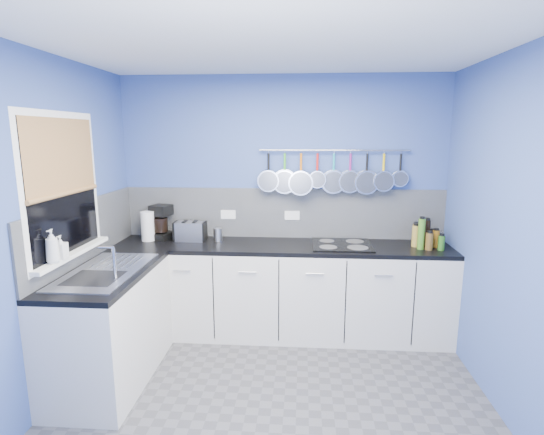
# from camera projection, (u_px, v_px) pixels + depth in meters

# --- Properties ---
(floor) EXTENTS (3.20, 3.00, 0.02)m
(floor) POSITION_uv_depth(u_px,v_px,m) (271.00, 410.00, 3.03)
(floor) COLOR #47474C
(floor) RESTS_ON ground
(ceiling) EXTENTS (3.20, 3.00, 0.02)m
(ceiling) POSITION_uv_depth(u_px,v_px,m) (271.00, 37.00, 2.53)
(ceiling) COLOR white
(ceiling) RESTS_ON ground
(wall_back) EXTENTS (3.20, 0.02, 2.50)m
(wall_back) POSITION_uv_depth(u_px,v_px,m) (282.00, 203.00, 4.26)
(wall_back) COLOR #395096
(wall_back) RESTS_ON ground
(wall_front) EXTENTS (3.20, 0.02, 2.50)m
(wall_front) POSITION_uv_depth(u_px,v_px,m) (235.00, 360.00, 1.30)
(wall_front) COLOR #395096
(wall_front) RESTS_ON ground
(wall_left) EXTENTS (0.02, 3.00, 2.50)m
(wall_left) POSITION_uv_depth(u_px,v_px,m) (38.00, 235.00, 2.90)
(wall_left) COLOR #395096
(wall_left) RESTS_ON ground
(wall_right) EXTENTS (0.02, 3.00, 2.50)m
(wall_right) POSITION_uv_depth(u_px,v_px,m) (525.00, 244.00, 2.67)
(wall_right) COLOR #395096
(wall_right) RESTS_ON ground
(backsplash_back) EXTENTS (3.20, 0.02, 0.50)m
(backsplash_back) POSITION_uv_depth(u_px,v_px,m) (282.00, 213.00, 4.26)
(backsplash_back) COLOR gray
(backsplash_back) RESTS_ON wall_back
(backsplash_left) EXTENTS (0.02, 1.80, 0.50)m
(backsplash_left) POSITION_uv_depth(u_px,v_px,m) (86.00, 230.00, 3.50)
(backsplash_left) COLOR gray
(backsplash_left) RESTS_ON wall_left
(cabinet_run_back) EXTENTS (3.20, 0.60, 0.86)m
(cabinet_run_back) POSITION_uv_depth(u_px,v_px,m) (280.00, 291.00, 4.11)
(cabinet_run_back) COLOR beige
(cabinet_run_back) RESTS_ON ground
(worktop_back) EXTENTS (3.20, 0.60, 0.04)m
(worktop_back) POSITION_uv_depth(u_px,v_px,m) (281.00, 246.00, 4.03)
(worktop_back) COLOR black
(worktop_back) RESTS_ON cabinet_run_back
(cabinet_run_left) EXTENTS (0.60, 1.20, 0.86)m
(cabinet_run_left) POSITION_uv_depth(u_px,v_px,m) (110.00, 328.00, 3.33)
(cabinet_run_left) COLOR beige
(cabinet_run_left) RESTS_ON ground
(worktop_left) EXTENTS (0.60, 1.20, 0.04)m
(worktop_left) POSITION_uv_depth(u_px,v_px,m) (106.00, 274.00, 3.24)
(worktop_left) COLOR black
(worktop_left) RESTS_ON cabinet_run_left
(window_frame) EXTENTS (0.01, 1.00, 1.10)m
(window_frame) POSITION_uv_depth(u_px,v_px,m) (63.00, 187.00, 3.13)
(window_frame) COLOR white
(window_frame) RESTS_ON wall_left
(window_glass) EXTENTS (0.01, 0.90, 1.00)m
(window_glass) POSITION_uv_depth(u_px,v_px,m) (64.00, 187.00, 3.13)
(window_glass) COLOR black
(window_glass) RESTS_ON wall_left
(bamboo_blind) EXTENTS (0.01, 0.90, 0.55)m
(bamboo_blind) POSITION_uv_depth(u_px,v_px,m) (62.00, 156.00, 3.08)
(bamboo_blind) COLOR #A9704A
(bamboo_blind) RESTS_ON wall_left
(window_sill) EXTENTS (0.10, 0.98, 0.03)m
(window_sill) POSITION_uv_depth(u_px,v_px,m) (73.00, 254.00, 3.23)
(window_sill) COLOR white
(window_sill) RESTS_ON wall_left
(sink_unit) EXTENTS (0.50, 0.95, 0.01)m
(sink_unit) POSITION_uv_depth(u_px,v_px,m) (106.00, 271.00, 3.23)
(sink_unit) COLOR silver
(sink_unit) RESTS_ON worktop_left
(mixer_tap) EXTENTS (0.12, 0.08, 0.26)m
(mixer_tap) POSITION_uv_depth(u_px,v_px,m) (114.00, 262.00, 3.02)
(mixer_tap) COLOR silver
(mixer_tap) RESTS_ON worktop_left
(socket_left) EXTENTS (0.15, 0.01, 0.09)m
(socket_left) POSITION_uv_depth(u_px,v_px,m) (228.00, 215.00, 4.29)
(socket_left) COLOR white
(socket_left) RESTS_ON backsplash_back
(socket_right) EXTENTS (0.15, 0.01, 0.09)m
(socket_right) POSITION_uv_depth(u_px,v_px,m) (292.00, 215.00, 4.24)
(socket_right) COLOR white
(socket_right) RESTS_ON backsplash_back
(pot_rail) EXTENTS (1.45, 0.02, 0.02)m
(pot_rail) POSITION_uv_depth(u_px,v_px,m) (334.00, 150.00, 4.06)
(pot_rail) COLOR silver
(pot_rail) RESTS_ON wall_back
(soap_bottle_a) EXTENTS (0.10, 0.10, 0.24)m
(soap_bottle_a) POSITION_uv_depth(u_px,v_px,m) (52.00, 246.00, 2.93)
(soap_bottle_a) COLOR white
(soap_bottle_a) RESTS_ON window_sill
(soap_bottle_b) EXTENTS (0.08, 0.08, 0.17)m
(soap_bottle_b) POSITION_uv_depth(u_px,v_px,m) (60.00, 247.00, 3.03)
(soap_bottle_b) COLOR white
(soap_bottle_b) RESTS_ON window_sill
(paper_towel) EXTENTS (0.15, 0.15, 0.29)m
(paper_towel) POSITION_uv_depth(u_px,v_px,m) (148.00, 226.00, 4.14)
(paper_towel) COLOR white
(paper_towel) RESTS_ON worktop_back
(coffee_maker) EXTENTS (0.24, 0.26, 0.34)m
(coffee_maker) POSITION_uv_depth(u_px,v_px,m) (161.00, 222.00, 4.21)
(coffee_maker) COLOR black
(coffee_maker) RESTS_ON worktop_back
(toaster) EXTENTS (0.30, 0.18, 0.19)m
(toaster) POSITION_uv_depth(u_px,v_px,m) (190.00, 231.00, 4.16)
(toaster) COLOR silver
(toaster) RESTS_ON worktop_back
(canister) EXTENTS (0.10, 0.10, 0.13)m
(canister) POSITION_uv_depth(u_px,v_px,m) (218.00, 234.00, 4.15)
(canister) COLOR silver
(canister) RESTS_ON worktop_back
(hob) EXTENTS (0.56, 0.49, 0.01)m
(hob) POSITION_uv_depth(u_px,v_px,m) (342.00, 245.00, 3.98)
(hob) COLOR black
(hob) RESTS_ON worktop_back
(pan_0) EXTENTS (0.21, 0.07, 0.40)m
(pan_0) POSITION_uv_depth(u_px,v_px,m) (268.00, 171.00, 4.13)
(pan_0) COLOR silver
(pan_0) RESTS_ON pot_rail
(pan_1) EXTENTS (0.23, 0.07, 0.42)m
(pan_1) POSITION_uv_depth(u_px,v_px,m) (285.00, 172.00, 4.13)
(pan_1) COLOR silver
(pan_1) RESTS_ON pot_rail
(pan_2) EXTENTS (0.24, 0.12, 0.43)m
(pan_2) POSITION_uv_depth(u_px,v_px,m) (301.00, 173.00, 4.11)
(pan_2) COLOR silver
(pan_2) RESTS_ON pot_rail
(pan_3) EXTENTS (0.17, 0.12, 0.36)m
(pan_3) POSITION_uv_depth(u_px,v_px,m) (317.00, 169.00, 4.10)
(pan_3) COLOR silver
(pan_3) RESTS_ON pot_rail
(pan_4) EXTENTS (0.23, 0.05, 0.42)m
(pan_4) POSITION_uv_depth(u_px,v_px,m) (334.00, 172.00, 4.09)
(pan_4) COLOR silver
(pan_4) RESTS_ON pot_rail
(pan_5) EXTENTS (0.22, 0.06, 0.41)m
(pan_5) POSITION_uv_depth(u_px,v_px,m) (350.00, 172.00, 4.08)
(pan_5) COLOR silver
(pan_5) RESTS_ON pot_rail
(pan_6) EXTENTS (0.23, 0.07, 0.42)m
(pan_6) POSITION_uv_depth(u_px,v_px,m) (367.00, 173.00, 4.07)
(pan_6) COLOR silver
(pan_6) RESTS_ON pot_rail
(pan_7) EXTENTS (0.20, 0.08, 0.39)m
(pan_7) POSITION_uv_depth(u_px,v_px,m) (383.00, 171.00, 4.05)
(pan_7) COLOR silver
(pan_7) RESTS_ON pot_rail
(pan_8) EXTENTS (0.15, 0.06, 0.34)m
(pan_8) POSITION_uv_depth(u_px,v_px,m) (400.00, 169.00, 4.04)
(pan_8) COLOR silver
(pan_8) RESTS_ON pot_rail
(condiment_0) EXTENTS (0.07, 0.07, 0.13)m
(condiment_0) POSITION_uv_depth(u_px,v_px,m) (432.00, 237.00, 4.04)
(condiment_0) COLOR #4C190C
(condiment_0) RESTS_ON worktop_back
(condiment_1) EXTENTS (0.05, 0.05, 0.11)m
(condiment_1) POSITION_uv_depth(u_px,v_px,m) (423.00, 238.00, 4.01)
(condiment_1) COLOR black
(condiment_1) RESTS_ON worktop_back
(condiment_2) EXTENTS (0.05, 0.05, 0.20)m
(condiment_2) POSITION_uv_depth(u_px,v_px,m) (415.00, 234.00, 4.01)
(condiment_2) COLOR brown
(condiment_2) RESTS_ON worktop_back
(condiment_3) EXTENTS (0.06, 0.06, 0.16)m
(condiment_3) POSITION_uv_depth(u_px,v_px,m) (436.00, 239.00, 3.90)
(condiment_3) COLOR #8C5914
(condiment_3) RESTS_ON worktop_back
(condiment_4) EXTENTS (0.06, 0.06, 0.25)m
(condiment_4) POSITION_uv_depth(u_px,v_px,m) (427.00, 233.00, 3.93)
(condiment_4) COLOR black
(condiment_4) RESTS_ON worktop_back
(condiment_5) EXTENTS (0.07, 0.07, 0.20)m
(condiment_5) POSITION_uv_depth(u_px,v_px,m) (416.00, 236.00, 3.93)
(condiment_5) COLOR olive
(condiment_5) RESTS_ON worktop_back
(condiment_6) EXTENTS (0.06, 0.06, 0.13)m
(condiment_6) POSITION_uv_depth(u_px,v_px,m) (441.00, 243.00, 3.81)
(condiment_6) COLOR #265919
(condiment_6) RESTS_ON worktop_back
(condiment_7) EXTENTS (0.07, 0.07, 0.16)m
(condiment_7) POSITION_uv_depth(u_px,v_px,m) (429.00, 241.00, 3.82)
(condiment_7) COLOR brown
(condiment_7) RESTS_ON worktop_back
(condiment_8) EXTENTS (0.06, 0.06, 0.28)m
(condiment_8) POSITION_uv_depth(u_px,v_px,m) (421.00, 234.00, 3.83)
(condiment_8) COLOR #3F721E
(condiment_8) RESTS_ON worktop_back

